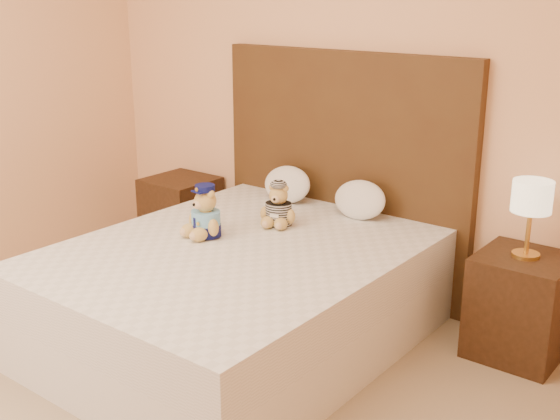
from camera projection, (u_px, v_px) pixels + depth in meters
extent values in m
cube|color=#F1B483|center=(349.00, 75.00, 4.25)|extent=(4.00, 0.04, 2.70)
cube|color=white|center=(238.00, 316.00, 3.82)|extent=(1.60, 2.00, 0.30)
cube|color=white|center=(237.00, 269.00, 3.74)|extent=(1.60, 2.00, 0.25)
cube|color=#442C14|center=(343.00, 173.00, 4.40)|extent=(1.75, 0.08, 1.50)
cube|color=#3B2212|center=(181.00, 215.00, 5.12)|extent=(0.45, 0.45, 0.55)
cube|color=#3B2212|center=(520.00, 306.00, 3.65)|extent=(0.45, 0.45, 0.55)
cylinder|color=gold|center=(526.00, 255.00, 3.56)|extent=(0.14, 0.14, 0.02)
cylinder|color=gold|center=(528.00, 231.00, 3.52)|extent=(0.02, 0.02, 0.26)
cylinder|color=#FAF0C3|center=(532.00, 196.00, 3.47)|extent=(0.20, 0.20, 0.16)
ellipsoid|color=white|center=(287.00, 183.00, 4.46)|extent=(0.35, 0.22, 0.24)
ellipsoid|color=white|center=(360.00, 198.00, 4.14)|extent=(0.34, 0.22, 0.24)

